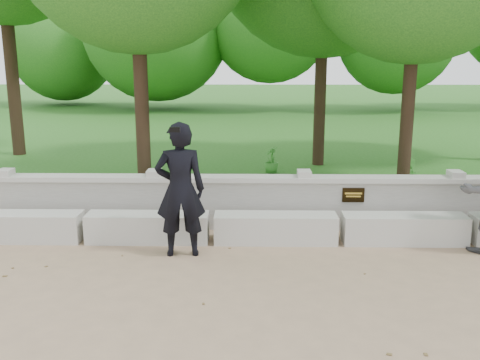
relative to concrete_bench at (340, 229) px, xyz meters
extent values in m
plane|color=#9E8061|center=(0.00, -1.90, -0.22)|extent=(80.00, 80.00, 0.00)
cube|color=#215716|center=(0.00, 12.10, -0.10)|extent=(40.00, 22.00, 0.25)
cube|color=beige|center=(-5.00, 0.00, 0.00)|extent=(1.90, 0.45, 0.45)
cube|color=beige|center=(-3.00, 0.00, 0.00)|extent=(1.90, 0.45, 0.45)
cube|color=beige|center=(-1.00, 0.00, 0.00)|extent=(1.90, 0.45, 0.45)
cube|color=beige|center=(1.00, 0.00, 0.00)|extent=(1.90, 0.45, 0.45)
cube|color=#B8B6AE|center=(0.00, 0.70, 0.18)|extent=(12.50, 0.25, 0.82)
cube|color=beige|center=(0.00, 0.70, 0.64)|extent=(12.50, 0.35, 0.08)
cube|color=black|center=(0.30, 0.56, 0.40)|extent=(0.36, 0.02, 0.24)
imported|color=black|center=(-2.40, -0.57, 0.76)|extent=(0.77, 0.55, 1.96)
cube|color=black|center=(-2.40, -0.96, 1.67)|extent=(0.14, 0.04, 0.07)
cylinder|color=#382619|center=(-7.66, 6.24, 2.47)|extent=(0.33, 0.33, 4.89)
cylinder|color=#382619|center=(-3.46, 2.20, 2.01)|extent=(0.27, 0.27, 3.98)
cylinder|color=#382619|center=(0.28, 4.98, 2.09)|extent=(0.28, 0.28, 4.13)
cylinder|color=#382619|center=(1.64, 2.43, 1.89)|extent=(0.25, 0.25, 3.73)
imported|color=#38832C|center=(-2.69, 1.40, 0.33)|extent=(0.37, 0.39, 0.61)
imported|color=#38832C|center=(1.95, 3.02, 0.29)|extent=(0.37, 0.37, 0.53)
imported|color=#38832C|center=(-0.91, 3.96, 0.33)|extent=(0.42, 0.44, 0.61)
camera|label=1|loc=(-1.41, -7.96, 2.61)|focal=40.00mm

